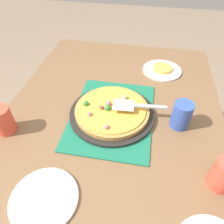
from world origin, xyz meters
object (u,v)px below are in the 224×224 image
cup_far (182,115)px  cup_corner (224,174)px  plate_far_right (162,70)px  cup_near (3,120)px  pizza (112,110)px  pizza_server (135,105)px  pizza_pan (112,113)px  served_slice_right (162,68)px  plate_side (44,199)px

cup_far → cup_corner: (-0.25, -0.12, 0.00)m
plate_far_right → cup_near: size_ratio=1.83×
pizza → pizza_server: size_ratio=1.42×
pizza_pan → plate_far_right: pizza_pan is taller
pizza → served_slice_right: bearing=-28.2°
cup_corner → pizza_pan: bearing=57.8°
pizza_pan → pizza_server: 0.11m
pizza_pan → pizza_server: size_ratio=1.63×
plate_far_right → cup_near: (-0.58, 0.64, 0.06)m
pizza_pan → plate_side: 0.44m
pizza → plate_side: (-0.42, 0.14, -0.03)m
cup_far → plate_side: bearing=133.1°
plate_far_right → cup_corner: cup_corner is taller
pizza → plate_far_right: size_ratio=1.50×
pizza_pan → served_slice_right: bearing=-28.1°
pizza → pizza_server: (0.01, -0.10, 0.04)m
served_slice_right → cup_corner: 0.70m
pizza → cup_far: bearing=-91.4°
cup_near → cup_far: bearing=-77.3°
pizza_pan → plate_side: (-0.42, 0.15, -0.01)m
cup_near → plate_far_right: bearing=-47.8°
pizza → cup_corner: (-0.26, -0.41, 0.03)m
plate_side → cup_far: cup_far is taller
pizza_pan → cup_far: cup_far is taller
plate_far_right → pizza_pan: bearing=151.9°
plate_side → cup_near: 0.38m
served_slice_right → pizza: bearing=151.8°
pizza_pan → served_slice_right: 0.47m
pizza_pan → cup_near: (-0.17, 0.42, 0.05)m
cup_far → pizza_server: 0.20m
plate_side → cup_corner: size_ratio=1.83×
plate_side → cup_far: 0.61m
plate_far_right → cup_corner: 0.70m
served_slice_right → cup_corner: bearing=-163.8°
plate_far_right → cup_far: cup_far is taller
cup_far → served_slice_right: bearing=10.2°
cup_corner → served_slice_right: bearing=16.2°
served_slice_right → cup_near: size_ratio=0.92×
pizza_pan → cup_corner: 0.49m
served_slice_right → cup_corner: (-0.67, -0.19, 0.04)m
cup_near → cup_far: same height
cup_near → pizza: bearing=-68.1°
pizza_pan → served_slice_right: (0.41, -0.22, 0.01)m
pizza_pan → pizza_server: bearing=-85.9°
served_slice_right → cup_far: cup_far is taller
pizza → plate_far_right: (0.41, -0.22, -0.03)m
plate_far_right → cup_far: bearing=-169.8°
plate_far_right → plate_side: bearing=156.3°
pizza → cup_far: cup_far is taller
pizza_pan → cup_near: cup_near is taller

